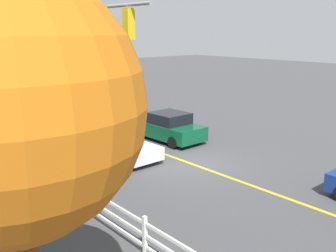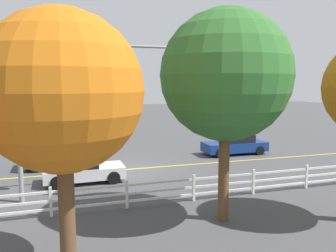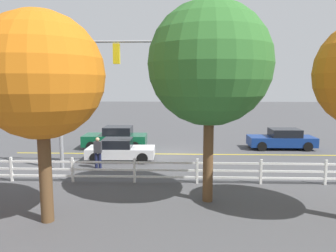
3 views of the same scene
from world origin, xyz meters
The scene contains 9 objects.
ground_plane centered at (0.00, 0.00, 0.00)m, with size 120.00×120.00×0.00m, color #444447.
lane_center_stripe centered at (-4.00, 0.00, 0.00)m, with size 28.00×0.16×0.01m, color gold.
signal_assembly centered at (3.10, 4.04, 4.98)m, with size 7.81×0.37×7.05m.
car_0 centered at (2.79, 1.84, 0.63)m, with size 4.00×1.88×1.31m.
car_1 centered at (3.77, -1.79, 0.73)m, with size 4.43×2.09×1.55m.
pedestrian centered at (3.65, 3.63, 0.93)m, with size 0.41×0.27×1.69m.
white_rail_fence centered at (-3.00, 6.06, 0.60)m, with size 26.10×0.10×1.15m.
tree_1 centered at (-1.84, 8.24, 5.26)m, with size 4.62×4.62×7.59m.
tree_3 centered at (-6.77, 9.94, 4.81)m, with size 3.55×3.55×6.63m.
Camera 1 is at (-11.73, 11.56, 5.78)m, focal length 41.27 mm.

